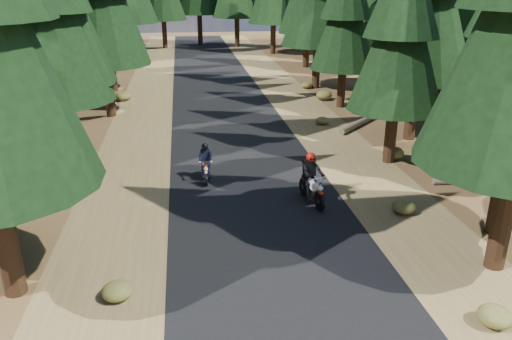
# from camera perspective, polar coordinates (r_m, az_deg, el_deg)

# --- Properties ---
(ground) EXTENTS (120.00, 120.00, 0.00)m
(ground) POSITION_cam_1_polar(r_m,az_deg,el_deg) (16.07, 0.79, -5.57)
(ground) COLOR #462E19
(ground) RESTS_ON ground
(road) EXTENTS (6.00, 100.00, 0.01)m
(road) POSITION_cam_1_polar(r_m,az_deg,el_deg) (20.61, -1.42, 0.62)
(road) COLOR black
(road) RESTS_ON ground
(shoulder_l) EXTENTS (3.20, 100.00, 0.01)m
(shoulder_l) POSITION_cam_1_polar(r_m,az_deg,el_deg) (20.61, -14.22, -0.06)
(shoulder_l) COLOR brown
(shoulder_l) RESTS_ON ground
(shoulder_r) EXTENTS (3.20, 100.00, 0.01)m
(shoulder_r) POSITION_cam_1_polar(r_m,az_deg,el_deg) (21.62, 10.77, 1.22)
(shoulder_r) COLOR brown
(shoulder_r) RESTS_ON ground
(log_near) EXTENTS (4.08, 4.17, 0.32)m
(log_near) POSITION_cam_1_polar(r_m,az_deg,el_deg) (27.28, 12.37, 5.60)
(log_near) COLOR #4C4233
(log_near) RESTS_ON ground
(log_far) EXTENTS (4.08, 0.66, 0.24)m
(log_far) POSITION_cam_1_polar(r_m,az_deg,el_deg) (20.57, 24.86, -1.12)
(log_far) COLOR #4C4233
(log_far) RESTS_ON ground
(understory_shrubs) EXTENTS (14.37, 28.50, 0.60)m
(understory_shrubs) POSITION_cam_1_polar(r_m,az_deg,el_deg) (22.40, 3.09, 2.96)
(understory_shrubs) COLOR #474C1E
(understory_shrubs) RESTS_ON ground
(rider_lead) EXTENTS (0.93, 2.04, 1.76)m
(rider_lead) POSITION_cam_1_polar(r_m,az_deg,el_deg) (17.01, 6.40, -1.94)
(rider_lead) COLOR white
(rider_lead) RESTS_ON road
(rider_follow) EXTENTS (0.53, 1.63, 1.44)m
(rider_follow) POSITION_cam_1_polar(r_m,az_deg,el_deg) (18.94, -5.77, 0.18)
(rider_follow) COLOR #9A1F0A
(rider_follow) RESTS_ON road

